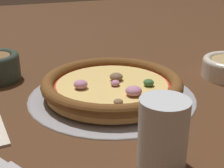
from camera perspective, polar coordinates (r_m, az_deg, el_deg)
ground_plane at (r=0.64m, az=0.00°, el=-2.24°), size 3.00×3.00×0.00m
pizza_tray at (r=0.64m, az=0.00°, el=-1.94°), size 0.34×0.34×0.01m
pizza at (r=0.63m, az=0.01°, el=-0.16°), size 0.29×0.29×0.04m
drinking_cup at (r=0.42m, az=9.29°, el=-9.02°), size 0.07×0.07×0.10m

